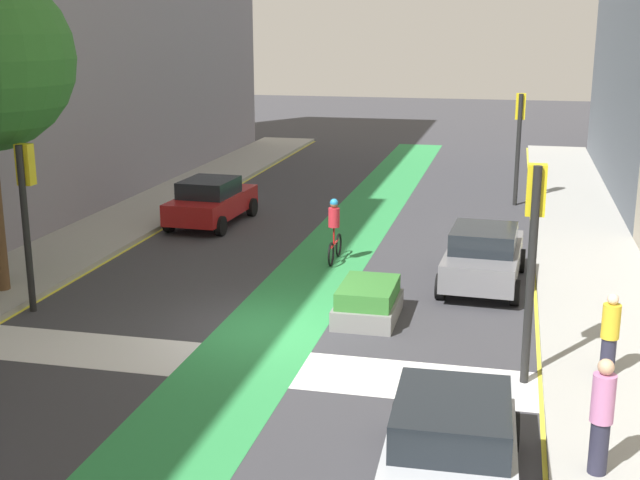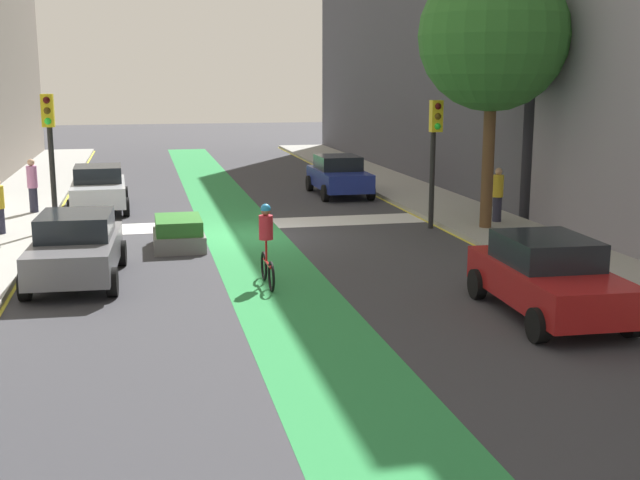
# 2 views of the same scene
# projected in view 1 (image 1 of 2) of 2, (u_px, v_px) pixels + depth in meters

# --- Properties ---
(ground_plane) EXTENTS (120.00, 120.00, 0.00)m
(ground_plane) POSITION_uv_depth(u_px,v_px,m) (264.00, 329.00, 18.71)
(ground_plane) COLOR #38383D
(bike_lane_paint) EXTENTS (2.40, 60.00, 0.01)m
(bike_lane_paint) POSITION_uv_depth(u_px,v_px,m) (270.00, 330.00, 18.67)
(bike_lane_paint) COLOR #2D8C47
(bike_lane_paint) RESTS_ON ground_plane
(crosswalk_band) EXTENTS (12.00, 1.80, 0.01)m
(crosswalk_band) POSITION_uv_depth(u_px,v_px,m) (235.00, 363.00, 16.82)
(crosswalk_band) COLOR silver
(crosswalk_band) RESTS_ON ground_plane
(curb_stripe_left) EXTENTS (0.16, 60.00, 0.01)m
(curb_stripe_left) POSITION_uv_depth(u_px,v_px,m) (23.00, 309.00, 20.02)
(curb_stripe_left) COLOR yellow
(curb_stripe_left) RESTS_ON ground_plane
(sidewalk_right) EXTENTS (3.00, 60.00, 0.15)m
(sidewalk_right) POSITION_uv_depth(u_px,v_px,m) (616.00, 355.00, 17.05)
(sidewalk_right) COLOR #9E9E99
(sidewalk_right) RESTS_ON ground_plane
(curb_stripe_right) EXTENTS (0.16, 60.00, 0.01)m
(curb_stripe_right) POSITION_uv_depth(u_px,v_px,m) (540.00, 352.00, 17.39)
(curb_stripe_right) COLOR yellow
(curb_stripe_right) RESTS_ON ground_plane
(traffic_signal_near_right) EXTENTS (0.35, 0.52, 4.17)m
(traffic_signal_near_right) POSITION_uv_depth(u_px,v_px,m) (534.00, 232.00, 15.33)
(traffic_signal_near_right) COLOR black
(traffic_signal_near_right) RESTS_ON ground_plane
(traffic_signal_near_left) EXTENTS (0.35, 0.52, 3.96)m
(traffic_signal_near_left) POSITION_uv_depth(u_px,v_px,m) (26.00, 195.00, 19.30)
(traffic_signal_near_left) COLOR black
(traffic_signal_near_left) RESTS_ON ground_plane
(traffic_signal_far_right) EXTENTS (0.35, 0.52, 4.14)m
(traffic_signal_far_right) POSITION_uv_depth(u_px,v_px,m) (519.00, 127.00, 30.81)
(traffic_signal_far_right) COLOR black
(traffic_signal_far_right) RESTS_ON ground_plane
(car_silver_right_near) EXTENTS (2.12, 4.25, 1.57)m
(car_silver_right_near) POSITION_uv_depth(u_px,v_px,m) (451.00, 445.00, 11.95)
(car_silver_right_near) COLOR #B2B7BF
(car_silver_right_near) RESTS_ON ground_plane
(car_grey_right_far) EXTENTS (2.19, 4.28, 1.57)m
(car_grey_right_far) POSITION_uv_depth(u_px,v_px,m) (484.00, 255.00, 21.65)
(car_grey_right_far) COLOR slate
(car_grey_right_far) RESTS_ON ground_plane
(car_red_left_far) EXTENTS (2.17, 4.27, 1.57)m
(car_red_left_far) POSITION_uv_depth(u_px,v_px,m) (211.00, 201.00, 28.28)
(car_red_left_far) COLOR #A51919
(car_red_left_far) RESTS_ON ground_plane
(cyclist_in_lane) EXTENTS (0.32, 1.73, 1.86)m
(cyclist_in_lane) POSITION_uv_depth(u_px,v_px,m) (334.00, 229.00, 23.75)
(cyclist_in_lane) COLOR black
(cyclist_in_lane) RESTS_ON ground_plane
(pedestrian_sidewalk_right_a) EXTENTS (0.34, 0.34, 1.62)m
(pedestrian_sidewalk_right_a) POSITION_uv_depth(u_px,v_px,m) (610.00, 334.00, 15.72)
(pedestrian_sidewalk_right_a) COLOR #262638
(pedestrian_sidewalk_right_a) RESTS_ON sidewalk_right
(pedestrian_sidewalk_right_b) EXTENTS (0.34, 0.34, 1.81)m
(pedestrian_sidewalk_right_b) POSITION_uv_depth(u_px,v_px,m) (602.00, 415.00, 12.23)
(pedestrian_sidewalk_right_b) COLOR #262638
(pedestrian_sidewalk_right_b) RESTS_ON sidewalk_right
(median_planter) EXTENTS (1.37, 2.10, 0.85)m
(median_planter) POSITION_uv_depth(u_px,v_px,m) (368.00, 302.00, 19.26)
(median_planter) COLOR slate
(median_planter) RESTS_ON ground_plane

